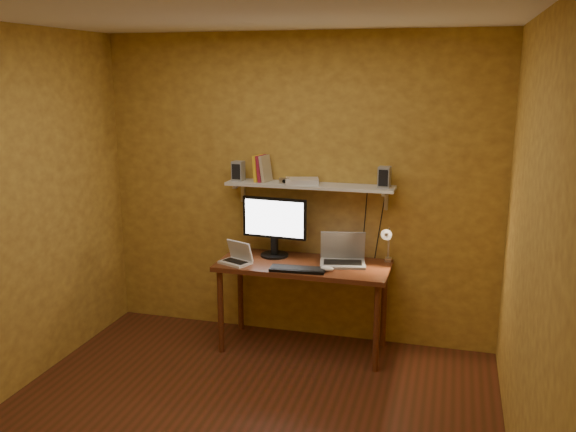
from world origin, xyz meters
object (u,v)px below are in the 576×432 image
(monitor, at_px, (274,224))
(mouse, at_px, (327,269))
(laptop, at_px, (343,255))
(keyboard, at_px, (298,269))
(desk, at_px, (303,273))
(speaker_left, at_px, (238,171))
(speaker_right, at_px, (384,177))
(router, at_px, (302,181))
(netbook, at_px, (237,257))
(shelf_camera, at_px, (284,181))
(wall_shelf, at_px, (310,186))
(desk_lamp, at_px, (387,240))

(monitor, distance_m, mouse, 0.64)
(laptop, height_order, keyboard, laptop)
(desk, relative_size, speaker_left, 8.50)
(desk, bearing_deg, keyboard, -89.38)
(monitor, xyz_separation_m, speaker_right, (0.90, 0.07, 0.43))
(desk, xyz_separation_m, keyboard, (0.00, -0.20, 0.10))
(monitor, bearing_deg, router, 16.08)
(monitor, distance_m, netbook, 0.42)
(speaker_left, distance_m, speaker_right, 1.23)
(laptop, relative_size, speaker_left, 2.46)
(netbook, relative_size, shelf_camera, 3.21)
(mouse, height_order, speaker_left, speaker_left)
(wall_shelf, distance_m, router, 0.07)
(mouse, bearing_deg, laptop, 70.85)
(speaker_right, bearing_deg, monitor, -170.82)
(speaker_right, bearing_deg, netbook, -158.77)
(mouse, distance_m, speaker_right, 0.86)
(monitor, relative_size, shelf_camera, 6.16)
(mouse, xyz_separation_m, shelf_camera, (-0.42, 0.27, 0.63))
(netbook, xyz_separation_m, keyboard, (0.53, -0.07, -0.04))
(monitor, xyz_separation_m, netbook, (-0.24, -0.26, -0.23))
(router, bearing_deg, speaker_left, 178.89)
(netbook, relative_size, speaker_left, 1.76)
(speaker_right, bearing_deg, keyboard, -141.87)
(netbook, bearing_deg, monitor, 71.08)
(laptop, bearing_deg, shelf_camera, 164.08)
(desk_lamp, relative_size, router, 1.39)
(desk_lamp, bearing_deg, speaker_left, 177.12)
(desk_lamp, distance_m, speaker_right, 0.51)
(laptop, bearing_deg, netbook, -176.42)
(monitor, relative_size, speaker_right, 3.33)
(shelf_camera, bearing_deg, desk_lamp, -0.08)
(monitor, bearing_deg, netbook, -127.87)
(router, bearing_deg, mouse, -48.59)
(keyboard, relative_size, speaker_left, 2.64)
(speaker_left, bearing_deg, netbook, -69.32)
(shelf_camera, bearing_deg, router, 21.19)
(desk, xyz_separation_m, wall_shelf, (-0.00, 0.19, 0.69))
(netbook, distance_m, mouse, 0.75)
(monitor, relative_size, router, 2.06)
(monitor, xyz_separation_m, keyboard, (0.29, -0.33, -0.27))
(laptop, distance_m, desk_lamp, 0.38)
(monitor, bearing_deg, desk_lamp, 3.64)
(wall_shelf, distance_m, speaker_right, 0.62)
(desk, xyz_separation_m, mouse, (0.23, -0.15, 0.11))
(shelf_camera, bearing_deg, wall_shelf, 18.76)
(monitor, bearing_deg, mouse, -24.48)
(wall_shelf, relative_size, router, 5.17)
(laptop, height_order, speaker_right, speaker_right)
(wall_shelf, bearing_deg, speaker_right, 0.38)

